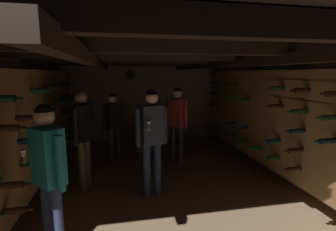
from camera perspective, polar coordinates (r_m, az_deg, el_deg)
The scene contains 9 objects.
ground_plane at distance 4.61m, azimuth -1.12°, elevation -15.99°, with size 8.40×8.40×0.00m, color #8C7051.
room_shell at distance 4.46m, azimuth -1.80°, elevation 2.32°, with size 4.72×6.52×2.41m.
wine_crate_stack at distance 6.54m, azimuth -5.17°, elevation -5.39°, with size 0.52×0.35×0.60m.
display_bottle at distance 6.40m, azimuth -5.31°, elevation -1.72°, with size 0.08×0.08×0.35m.
person_host_center at distance 3.99m, azimuth -3.70°, elevation -3.79°, with size 0.53×0.39×1.75m.
person_guest_far_left at distance 5.63m, azimuth -12.39°, elevation -1.41°, with size 0.45×0.38×1.57m.
person_guest_near_left at distance 2.93m, azimuth -25.69°, elevation -10.65°, with size 0.44×0.42×1.69m.
person_guest_mid_left at distance 4.46m, azimuth -18.94°, elevation -3.05°, with size 0.32×0.51×1.73m.
person_guest_far_right at distance 5.40m, azimuth 2.09°, elevation -0.64°, with size 0.44×0.44×1.70m.
Camera 1 is at (-0.74, -4.09, 2.00)m, focal length 26.63 mm.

